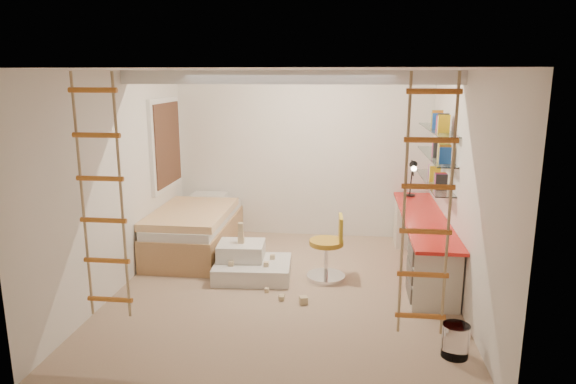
# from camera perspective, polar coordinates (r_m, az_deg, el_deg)

# --- Properties ---
(floor) EXTENTS (4.50, 4.50, 0.00)m
(floor) POSITION_cam_1_polar(r_m,az_deg,el_deg) (6.35, -0.33, -10.78)
(floor) COLOR tan
(floor) RESTS_ON ground
(ceiling_beam) EXTENTS (4.00, 0.18, 0.16)m
(ceiling_beam) POSITION_cam_1_polar(r_m,az_deg,el_deg) (6.11, 0.00, 12.63)
(ceiling_beam) COLOR white
(ceiling_beam) RESTS_ON ceiling
(window_frame) EXTENTS (0.06, 1.15, 1.35)m
(window_frame) POSITION_cam_1_polar(r_m,az_deg,el_deg) (7.81, -13.47, 5.21)
(window_frame) COLOR white
(window_frame) RESTS_ON wall_left
(window_blind) EXTENTS (0.02, 1.00, 1.20)m
(window_blind) POSITION_cam_1_polar(r_m,az_deg,el_deg) (7.80, -13.20, 5.21)
(window_blind) COLOR #4C2D1E
(window_blind) RESTS_ON window_frame
(rope_ladder_left) EXTENTS (0.41, 0.04, 2.13)m
(rope_ladder_left) POSITION_cam_1_polar(r_m,az_deg,el_deg) (4.64, -19.98, -0.80)
(rope_ladder_left) COLOR orange
(rope_ladder_left) RESTS_ON ceiling
(rope_ladder_right) EXTENTS (0.41, 0.04, 2.13)m
(rope_ladder_right) POSITION_cam_1_polar(r_m,az_deg,el_deg) (4.19, 15.17, -1.87)
(rope_ladder_right) COLOR #C36921
(rope_ladder_right) RESTS_ON ceiling
(waste_bin) EXTENTS (0.25, 0.25, 0.31)m
(waste_bin) POSITION_cam_1_polar(r_m,az_deg,el_deg) (5.16, 18.10, -15.42)
(waste_bin) COLOR white
(waste_bin) RESTS_ON floor
(desk) EXTENTS (0.56, 2.80, 0.75)m
(desk) POSITION_cam_1_polar(r_m,az_deg,el_deg) (7.04, 14.65, -5.28)
(desk) COLOR red
(desk) RESTS_ON floor
(shelves) EXTENTS (0.25, 1.80, 0.71)m
(shelves) POSITION_cam_1_polar(r_m,az_deg,el_deg) (7.07, 16.10, 3.86)
(shelves) COLOR white
(shelves) RESTS_ON wall_right
(bed) EXTENTS (1.02, 2.00, 0.69)m
(bed) POSITION_cam_1_polar(r_m,az_deg,el_deg) (7.66, -10.25, -4.14)
(bed) COLOR #AD7F51
(bed) RESTS_ON floor
(task_lamp) EXTENTS (0.14, 0.36, 0.57)m
(task_lamp) POSITION_cam_1_polar(r_m,az_deg,el_deg) (7.77, 13.70, 2.07)
(task_lamp) COLOR black
(task_lamp) RESTS_ON desk
(swivel_chair) EXTENTS (0.52, 0.52, 0.84)m
(swivel_chair) POSITION_cam_1_polar(r_m,az_deg,el_deg) (6.57, 4.48, -7.09)
(swivel_chair) COLOR #AF8121
(swivel_chair) RESTS_ON floor
(play_platform) EXTENTS (1.01, 0.81, 0.43)m
(play_platform) POSITION_cam_1_polar(r_m,az_deg,el_deg) (6.69, -4.30, -8.00)
(play_platform) COLOR silver
(play_platform) RESTS_ON floor
(toy_blocks) EXTENTS (1.02, 0.89, 0.70)m
(toy_blocks) POSITION_cam_1_polar(r_m,az_deg,el_deg) (6.39, -3.05, -7.99)
(toy_blocks) COLOR #CCB284
(toy_blocks) RESTS_ON floor
(books) EXTENTS (0.14, 0.70, 0.92)m
(books) POSITION_cam_1_polar(r_m,az_deg,el_deg) (7.05, 16.15, 4.70)
(books) COLOR #262626
(books) RESTS_ON shelves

